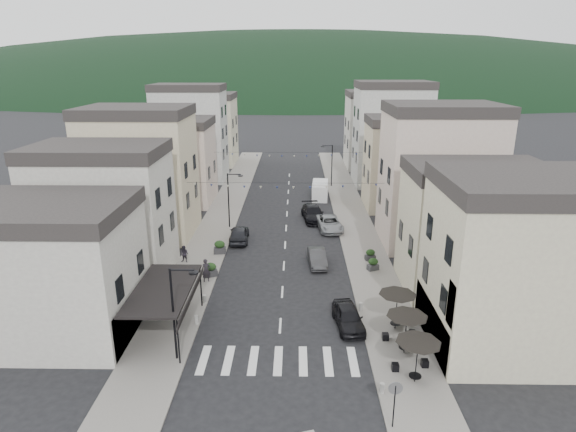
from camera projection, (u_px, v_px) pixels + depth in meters
name	position (u px, v px, depth m)	size (l,w,h in m)	color
ground	(277.00, 382.00, 26.98)	(700.00, 700.00, 0.00)	black
sidewalk_left	(225.00, 211.00, 57.51)	(4.00, 76.00, 0.12)	slate
sidewalk_right	(350.00, 211.00, 57.28)	(4.00, 76.00, 0.12)	slate
hill_backdrop	(295.00, 88.00, 312.31)	(640.00, 360.00, 70.00)	black
boutique_building	(38.00, 277.00, 30.74)	(12.00, 8.00, 8.00)	#ABA59C
bistro_building	(519.00, 272.00, 29.02)	(10.00, 8.00, 10.00)	#B9AE93
boutique_awning	(167.00, 290.00, 30.89)	(3.77, 7.50, 3.28)	black
buildings_row_left	(174.00, 152.00, 61.22)	(10.20, 54.16, 14.00)	#ABA59C
buildings_row_right	(405.00, 152.00, 59.61)	(10.20, 54.16, 14.50)	#B9AE93
cafe_terrace	(407.00, 320.00, 28.80)	(2.50, 8.10, 2.53)	black
streetlamp_left_near	(177.00, 305.00, 27.83)	(1.70, 0.56, 6.00)	black
streetlamp_left_far	(231.00, 195.00, 50.66)	(1.70, 0.56, 6.00)	black
streetlamp_right_far	(330.00, 161.00, 67.60)	(1.70, 0.56, 6.00)	black
traffic_sign	(395.00, 396.00, 22.97)	(0.70, 0.07, 2.70)	black
bollards	(280.00, 324.00, 32.08)	(11.66, 10.26, 0.60)	gray
bunting_near	(285.00, 186.00, 46.16)	(19.00, 0.28, 0.62)	black
bunting_far	(288.00, 155.00, 61.38)	(19.00, 0.28, 0.62)	black
parked_car_a	(348.00, 317.00, 32.39)	(1.72, 4.27, 1.45)	black
parked_car_b	(317.00, 258.00, 42.21)	(1.43, 4.09, 1.35)	#2F2F31
parked_car_c	(329.00, 223.00, 50.98)	(2.37, 5.15, 1.43)	gray
parked_car_d	(313.00, 213.00, 54.08)	(2.22, 5.45, 1.58)	black
parked_car_e	(239.00, 234.00, 47.74)	(1.84, 4.58, 1.56)	black
delivery_van	(320.00, 189.00, 62.60)	(2.32, 5.08, 2.37)	silver
pedestrian_a	(206.00, 270.00, 38.70)	(0.70, 0.46, 1.91)	black
pedestrian_b	(185.00, 254.00, 42.43)	(0.75, 0.58, 1.54)	black
planter_la	(211.00, 270.00, 39.75)	(1.21, 0.95, 1.20)	#29292B
planter_lb	(220.00, 247.00, 44.47)	(1.17, 0.72, 1.24)	#2B2B2D
planter_ra	(402.00, 315.00, 32.74)	(0.99, 0.56, 1.10)	#303032
planter_rb	(373.00, 264.00, 40.96)	(1.08, 0.85, 1.07)	#323235
planter_rc	(370.00, 255.00, 42.99)	(0.99, 0.65, 1.03)	#2B2C2E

